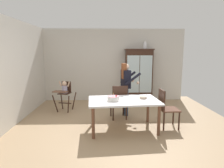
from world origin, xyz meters
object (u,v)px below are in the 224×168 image
at_px(ceramic_vase, 145,46).
at_px(dining_chair_right_end, 165,106).
at_px(adult_person, 126,83).
at_px(china_cabinet, 139,75).
at_px(dining_chair_far_side, 119,100).
at_px(high_chair_with_toddler, 64,91).
at_px(dining_table, 124,103).
at_px(serving_bowl, 143,97).
at_px(birthday_cake, 113,98).

xyz_separation_m(ceramic_vase, dining_chair_right_end, (0.04, -2.58, -1.53)).
relative_size(ceramic_vase, adult_person, 0.18).
xyz_separation_m(china_cabinet, dining_chair_far_side, (-0.84, -1.95, -0.43)).
height_order(china_cabinet, dining_chair_right_end, china_cabinet).
xyz_separation_m(ceramic_vase, adult_person, (-0.83, -1.57, -1.11)).
xyz_separation_m(high_chair_with_toddler, dining_table, (1.73, -1.55, 0.00)).
relative_size(china_cabinet, ceramic_vase, 7.27).
bearing_deg(adult_person, dining_chair_far_side, 137.05).
relative_size(high_chair_with_toddler, serving_bowl, 5.28).
xyz_separation_m(china_cabinet, dining_chair_right_end, (0.25, -2.58, -0.43)).
height_order(adult_person, dining_chair_right_end, adult_person).
xyz_separation_m(china_cabinet, dining_table, (-0.79, -2.67, -0.33)).
bearing_deg(dining_table, ceramic_vase, 69.57).
bearing_deg(dining_chair_far_side, dining_chair_right_end, 141.26).
xyz_separation_m(dining_table, serving_bowl, (0.48, 0.11, 0.11)).
bearing_deg(ceramic_vase, serving_bowl, -101.28).
bearing_deg(ceramic_vase, high_chair_with_toddler, -157.50).
xyz_separation_m(adult_person, dining_table, (-0.16, -1.10, -0.31)).
bearing_deg(dining_chair_far_side, high_chair_with_toddler, -34.83).
bearing_deg(china_cabinet, ceramic_vase, 1.00).
bearing_deg(adult_person, ceramic_vase, -41.15).
relative_size(birthday_cake, dining_chair_far_side, 0.29).
bearing_deg(adult_person, high_chair_with_toddler, 63.59).
distance_m(high_chair_with_toddler, dining_chair_far_side, 1.87).
xyz_separation_m(ceramic_vase, high_chair_with_toddler, (-2.72, -1.13, -1.43)).
bearing_deg(dining_table, adult_person, 81.66).
bearing_deg(dining_chair_far_side, serving_bowl, 122.57).
distance_m(ceramic_vase, serving_bowl, 2.93).
relative_size(ceramic_vase, dining_chair_far_side, 0.28).
xyz_separation_m(serving_bowl, dining_chair_far_side, (-0.54, 0.62, -0.21)).
xyz_separation_m(ceramic_vase, serving_bowl, (-0.51, -2.57, -1.31)).
height_order(ceramic_vase, serving_bowl, ceramic_vase).
distance_m(high_chair_with_toddler, dining_table, 2.32).
relative_size(high_chair_with_toddler, adult_person, 0.62).
height_order(china_cabinet, serving_bowl, china_cabinet).
distance_m(high_chair_with_toddler, dining_chair_right_end, 3.12).
height_order(high_chair_with_toddler, adult_person, adult_person).
height_order(dining_table, birthday_cake, birthday_cake).
bearing_deg(china_cabinet, dining_chair_right_end, -84.48).
height_order(high_chair_with_toddler, birthday_cake, high_chair_with_toddler).
relative_size(adult_person, dining_chair_far_side, 1.59).
bearing_deg(serving_bowl, china_cabinet, 83.32).
relative_size(high_chair_with_toddler, dining_chair_right_end, 0.99).
distance_m(ceramic_vase, high_chair_with_toddler, 3.27).
bearing_deg(china_cabinet, birthday_cake, -110.50).
height_order(birthday_cake, dining_chair_far_side, dining_chair_far_side).
relative_size(ceramic_vase, dining_chair_right_end, 0.28).
distance_m(birthday_cake, dining_chair_right_end, 1.31).
bearing_deg(dining_table, birthday_cake, -161.62).
bearing_deg(adult_person, dining_table, 158.49).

